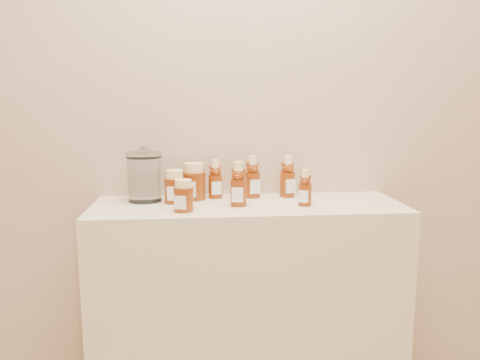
{
  "coord_description": "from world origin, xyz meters",
  "views": [
    {
      "loc": [
        -0.19,
        -0.21,
        1.29
      ],
      "look_at": [
        -0.03,
        1.52,
        1.0
      ],
      "focal_mm": 35.0,
      "sensor_mm": 36.0,
      "label": 1
    }
  ],
  "objects_px": {
    "glass_canister": "(145,175)",
    "honey_jar_left": "(174,186)",
    "display_table": "(248,313)",
    "bear_bottle_front_left": "(238,181)",
    "bear_bottle_back_left": "(215,176)"
  },
  "relations": [
    {
      "from": "display_table",
      "to": "bear_bottle_back_left",
      "type": "relative_size",
      "value": 6.73
    },
    {
      "from": "honey_jar_left",
      "to": "glass_canister",
      "type": "xyz_separation_m",
      "value": [
        -0.12,
        0.04,
        0.04
      ]
    },
    {
      "from": "display_table",
      "to": "bear_bottle_front_left",
      "type": "relative_size",
      "value": 6.29
    },
    {
      "from": "display_table",
      "to": "bear_bottle_front_left",
      "type": "xyz_separation_m",
      "value": [
        -0.04,
        -0.03,
        0.55
      ]
    },
    {
      "from": "display_table",
      "to": "bear_bottle_back_left",
      "type": "bearing_deg",
      "value": 132.87
    },
    {
      "from": "display_table",
      "to": "bear_bottle_front_left",
      "type": "distance_m",
      "value": 0.55
    },
    {
      "from": "display_table",
      "to": "glass_canister",
      "type": "distance_m",
      "value": 0.69
    },
    {
      "from": "glass_canister",
      "to": "honey_jar_left",
      "type": "bearing_deg",
      "value": -18.52
    },
    {
      "from": "honey_jar_left",
      "to": "glass_canister",
      "type": "height_order",
      "value": "glass_canister"
    },
    {
      "from": "bear_bottle_back_left",
      "to": "honey_jar_left",
      "type": "height_order",
      "value": "bear_bottle_back_left"
    },
    {
      "from": "honey_jar_left",
      "to": "glass_canister",
      "type": "distance_m",
      "value": 0.13
    },
    {
      "from": "glass_canister",
      "to": "display_table",
      "type": "bearing_deg",
      "value": -12.7
    },
    {
      "from": "honey_jar_left",
      "to": "bear_bottle_back_left",
      "type": "bearing_deg",
      "value": 29.5
    },
    {
      "from": "display_table",
      "to": "bear_bottle_front_left",
      "type": "bearing_deg",
      "value": -147.01
    },
    {
      "from": "display_table",
      "to": "bear_bottle_back_left",
      "type": "distance_m",
      "value": 0.57
    }
  ]
}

